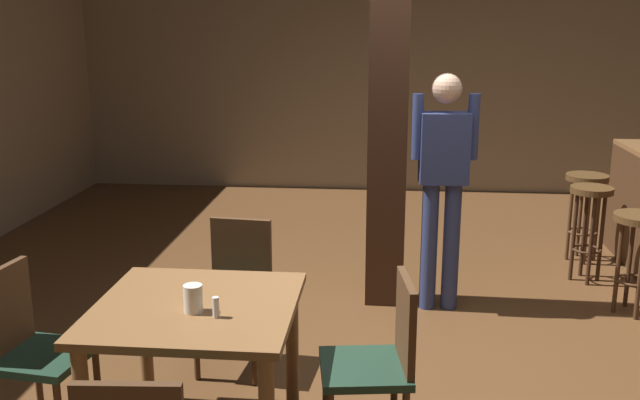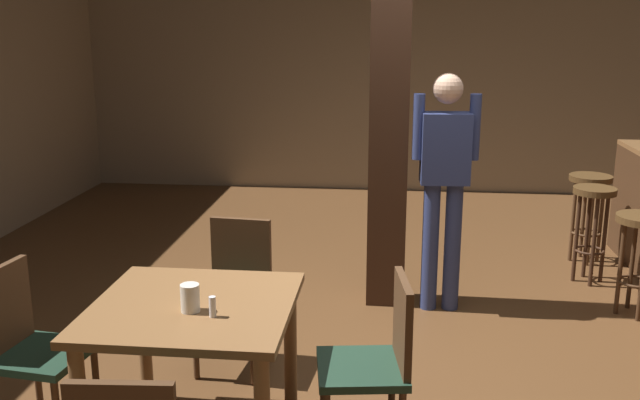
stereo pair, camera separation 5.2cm
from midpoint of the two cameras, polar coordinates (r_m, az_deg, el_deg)
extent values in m
plane|color=brown|center=(4.79, 7.44, -11.53)|extent=(10.80, 10.80, 0.00)
cube|color=gray|center=(8.85, 7.16, 9.73)|extent=(8.00, 0.10, 2.80)
cube|color=#382114|center=(5.16, 5.85, 6.65)|extent=(0.28, 0.28, 2.80)
cube|color=brown|center=(3.49, -9.72, -8.45)|extent=(0.95, 0.95, 0.04)
cylinder|color=brown|center=(3.93, -2.00, -11.63)|extent=(0.07, 0.07, 0.72)
cylinder|color=brown|center=(4.12, -13.51, -10.80)|extent=(0.07, 0.07, 0.72)
cube|color=#1E3828|center=(4.33, -6.69, -7.90)|extent=(0.46, 0.46, 0.04)
cube|color=#4C301C|center=(4.42, -5.99, -4.29)|extent=(0.38, 0.07, 0.45)
cylinder|color=#4C301C|center=(4.22, -5.06, -11.82)|extent=(0.04, 0.04, 0.43)
cylinder|color=#4C301C|center=(4.33, -9.59, -11.28)|extent=(0.04, 0.04, 0.43)
cylinder|color=#4C301C|center=(4.52, -3.76, -9.93)|extent=(0.04, 0.04, 0.43)
cylinder|color=#4C301C|center=(4.62, -8.00, -9.49)|extent=(0.04, 0.04, 0.43)
cube|color=#1E3828|center=(3.51, 3.77, -13.31)|extent=(0.47, 0.47, 0.04)
cube|color=#4C301C|center=(3.44, 7.06, -9.86)|extent=(0.09, 0.38, 0.45)
cylinder|color=#4C301C|center=(3.76, 0.69, -15.18)|extent=(0.04, 0.04, 0.43)
cylinder|color=#4C301C|center=(3.79, 6.17, -15.01)|extent=(0.04, 0.04, 0.43)
cube|color=#1E3828|center=(3.88, -20.94, -11.51)|extent=(0.47, 0.47, 0.04)
cube|color=#4C301C|center=(3.90, -23.59, -8.03)|extent=(0.08, 0.38, 0.45)
cylinder|color=#4C301C|center=(4.02, -17.10, -13.82)|extent=(0.04, 0.04, 0.43)
cylinder|color=#4C301C|center=(4.20, -21.33, -12.95)|extent=(0.04, 0.04, 0.43)
cylinder|color=silver|center=(3.37, -9.91, -7.73)|extent=(0.09, 0.09, 0.13)
cylinder|color=silver|center=(3.30, -8.15, -8.46)|extent=(0.03, 0.03, 0.10)
cube|color=navy|center=(5.08, 10.30, 4.10)|extent=(0.35, 0.22, 0.50)
sphere|color=tan|center=(5.03, 10.51, 8.75)|extent=(0.22, 0.22, 0.21)
cylinder|color=navy|center=(5.27, 10.82, -3.71)|extent=(0.13, 0.13, 0.95)
cylinder|color=navy|center=(5.25, 9.08, -3.71)|extent=(0.13, 0.13, 0.95)
cylinder|color=navy|center=(5.09, 12.55, 5.71)|extent=(0.08, 0.08, 0.46)
cylinder|color=navy|center=(5.04, 8.18, 5.82)|extent=(0.08, 0.08, 0.46)
torus|color=#422816|center=(5.63, 24.19, -5.97)|extent=(0.26, 0.26, 0.02)
cylinder|color=#422816|center=(5.71, 23.93, -4.67)|extent=(0.03, 0.03, 0.69)
cylinder|color=#422816|center=(5.57, 23.13, -5.05)|extent=(0.03, 0.03, 0.69)
cylinder|color=#4C3319|center=(6.05, 21.37, 0.70)|extent=(0.33, 0.33, 0.05)
torus|color=#382114|center=(6.18, 20.96, -3.77)|extent=(0.24, 0.24, 0.02)
cylinder|color=#382114|center=(6.25, 20.80, -2.58)|extent=(0.03, 0.03, 0.74)
cylinder|color=#382114|center=(6.05, 21.30, -3.16)|extent=(0.03, 0.03, 0.74)
cylinder|color=#382114|center=(6.18, 22.01, -2.88)|extent=(0.03, 0.03, 0.74)
cylinder|color=#382114|center=(6.12, 20.06, -2.85)|extent=(0.03, 0.03, 0.74)
cylinder|color=#4C3319|center=(6.57, 21.06, 1.64)|extent=(0.36, 0.36, 0.05)
torus|color=#4C301C|center=(6.69, 20.69, -2.44)|extent=(0.25, 0.25, 0.02)
cylinder|color=#4C301C|center=(6.77, 20.53, -1.35)|extent=(0.03, 0.03, 0.73)
cylinder|color=#4C301C|center=(6.55, 21.02, -1.89)|extent=(0.03, 0.03, 0.73)
cylinder|color=#4C301C|center=(6.69, 21.74, -1.64)|extent=(0.03, 0.03, 0.73)
cylinder|color=#4C301C|center=(6.63, 19.79, -1.60)|extent=(0.03, 0.03, 0.73)
camera|label=1|loc=(0.03, -89.67, 0.08)|focal=40.00mm
camera|label=2|loc=(0.03, 90.33, -0.08)|focal=40.00mm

